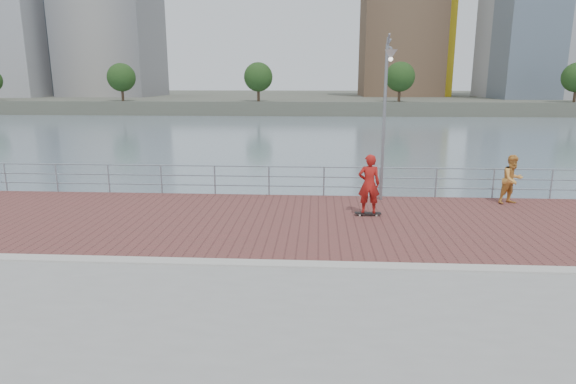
# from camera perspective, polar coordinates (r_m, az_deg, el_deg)

# --- Properties ---
(water) EXTENTS (400.00, 400.00, 0.00)m
(water) POSITION_cam_1_polar(r_m,az_deg,el_deg) (12.28, -0.61, -17.37)
(water) COLOR slate
(water) RESTS_ON ground
(brick_lane) EXTENTS (40.00, 6.80, 0.02)m
(brick_lane) POSITION_cam_1_polar(r_m,az_deg,el_deg) (14.79, 0.39, -3.46)
(brick_lane) COLOR brown
(brick_lane) RESTS_ON seawall
(curb) EXTENTS (40.00, 0.40, 0.06)m
(curb) POSITION_cam_1_polar(r_m,az_deg,el_deg) (11.39, -0.63, -8.53)
(curb) COLOR #B7B5AD
(curb) RESTS_ON seawall
(far_shore) EXTENTS (320.00, 95.00, 2.50)m
(far_shore) POSITION_cam_1_polar(r_m,az_deg,el_deg) (133.15, 3.29, 10.96)
(far_shore) COLOR #4C5142
(far_shore) RESTS_ON ground
(guardrail) EXTENTS (39.06, 0.06, 1.13)m
(guardrail) POSITION_cam_1_polar(r_m,az_deg,el_deg) (17.93, 1.00, 1.73)
(guardrail) COLOR #8C9EA8
(guardrail) RESTS_ON brick_lane
(street_lamp) EXTENTS (0.40, 1.16, 5.46)m
(street_lamp) POSITION_cam_1_polar(r_m,az_deg,el_deg) (16.82, 11.65, 11.67)
(street_lamp) COLOR gray
(street_lamp) RESTS_ON brick_lane
(skateboard) EXTENTS (0.83, 0.23, 0.10)m
(skateboard) POSITION_cam_1_polar(r_m,az_deg,el_deg) (15.55, 9.44, -2.50)
(skateboard) COLOR black
(skateboard) RESTS_ON brick_lane
(skateboarder) EXTENTS (0.70, 0.47, 1.89)m
(skateboarder) POSITION_cam_1_polar(r_m,az_deg,el_deg) (15.32, 9.58, 0.94)
(skateboarder) COLOR #A91A16
(skateboarder) RESTS_ON skateboard
(bystander) EXTENTS (1.01, 0.91, 1.71)m
(bystander) POSITION_cam_1_polar(r_m,az_deg,el_deg) (18.36, 25.03, 1.34)
(bystander) COLOR gold
(bystander) RESTS_ON brick_lane
(shoreline_trees) EXTENTS (109.71, 5.17, 6.90)m
(shoreline_trees) POSITION_cam_1_polar(r_m,az_deg,el_deg) (87.75, -0.27, 13.40)
(shoreline_trees) COLOR #473323
(shoreline_trees) RESTS_ON far_shore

